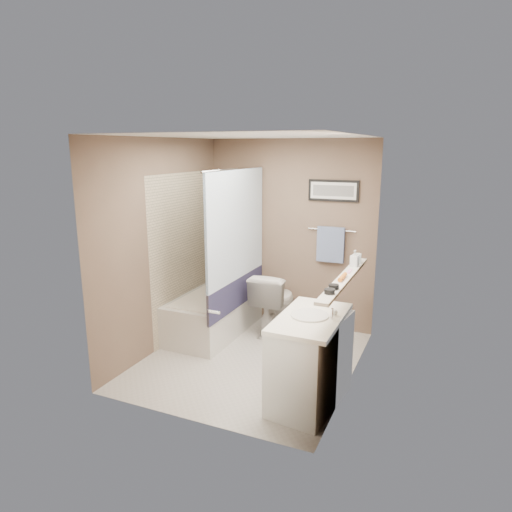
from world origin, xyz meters
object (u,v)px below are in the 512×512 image
at_px(toilet, 274,302).
at_px(vanity, 310,362).
at_px(hair_brush_front, 343,277).
at_px(glass_jar, 357,258).
at_px(candle_bowl_far, 334,287).
at_px(soap_bottle, 355,258).
at_px(bathtub, 215,312).
at_px(candle_bowl_near, 330,291).

height_order(toilet, vanity, vanity).
bearing_deg(hair_brush_front, glass_jar, 90.00).
xyz_separation_m(toilet, glass_jar, (1.10, -0.44, 0.77)).
xyz_separation_m(candle_bowl_far, soap_bottle, (0.00, 0.84, 0.06)).
xyz_separation_m(bathtub, soap_bottle, (1.79, -0.29, 0.95)).
xyz_separation_m(bathtub, vanity, (1.60, -1.13, 0.15)).
relative_size(bathtub, toilet, 1.90).
bearing_deg(soap_bottle, hair_brush_front, -90.00).
bearing_deg(toilet, hair_brush_front, 133.33).
xyz_separation_m(toilet, candle_bowl_near, (1.10, -1.56, 0.74)).
relative_size(vanity, glass_jar, 9.00).
bearing_deg(vanity, toilet, 128.97).
relative_size(candle_bowl_near, soap_bottle, 0.54).
bearing_deg(candle_bowl_near, soap_bottle, 90.00).
bearing_deg(toilet, soap_bottle, 150.32).
relative_size(toilet, soap_bottle, 4.74).
bearing_deg(bathtub, hair_brush_front, -23.96).
height_order(vanity, glass_jar, glass_jar).
distance_m(vanity, hair_brush_front, 0.83).
bearing_deg(glass_jar, hair_brush_front, -90.00).
height_order(vanity, soap_bottle, soap_bottle).
relative_size(toilet, candle_bowl_far, 8.76).
distance_m(bathtub, candle_bowl_near, 2.36).
height_order(candle_bowl_far, hair_brush_front, hair_brush_front).
bearing_deg(hair_brush_front, bathtub, 155.57).
height_order(candle_bowl_near, hair_brush_front, hair_brush_front).
relative_size(vanity, hair_brush_front, 4.09).
distance_m(toilet, vanity, 1.69).
xyz_separation_m(hair_brush_front, soap_bottle, (0.00, 0.52, 0.06)).
relative_size(bathtub, hair_brush_front, 6.82).
distance_m(vanity, candle_bowl_near, 0.77).
bearing_deg(glass_jar, candle_bowl_far, -90.00).
bearing_deg(candle_bowl_far, vanity, -179.67).
xyz_separation_m(candle_bowl_near, candle_bowl_far, (0.00, 0.14, 0.00)).
height_order(vanity, candle_bowl_far, candle_bowl_far).
distance_m(hair_brush_front, glass_jar, 0.66).
height_order(bathtub, hair_brush_front, hair_brush_front).
xyz_separation_m(toilet, soap_bottle, (1.10, -0.59, 0.80)).
xyz_separation_m(candle_bowl_near, hair_brush_front, (0.00, 0.46, 0.00)).
distance_m(vanity, glass_jar, 1.26).
height_order(candle_bowl_near, candle_bowl_far, same).
bearing_deg(vanity, candle_bowl_near, -29.90).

